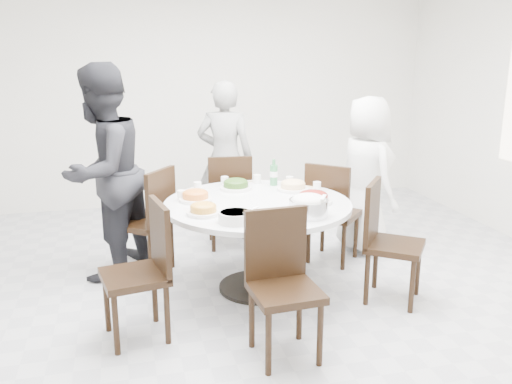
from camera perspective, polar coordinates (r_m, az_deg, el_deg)
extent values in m
cube|color=#BBBBC0|center=(4.38, -0.06, -11.41)|extent=(6.00, 6.00, 0.01)
cube|color=white|center=(6.89, -6.26, 10.30)|extent=(6.00, 0.01, 2.80)
cylinder|color=white|center=(4.45, 0.16, -5.71)|extent=(1.50, 1.50, 0.75)
cube|color=black|center=(5.06, 8.16, -2.08)|extent=(0.59, 0.59, 0.95)
cube|color=black|center=(5.41, -2.90, -0.83)|extent=(0.46, 0.46, 0.95)
cube|color=black|center=(4.86, -11.74, -2.98)|extent=(0.59, 0.59, 0.95)
cube|color=black|center=(3.77, -12.71, -8.34)|extent=(0.49, 0.49, 0.95)
cube|color=black|center=(3.47, 3.11, -10.10)|extent=(0.45, 0.45, 0.95)
cube|color=black|center=(4.36, 14.42, -5.24)|extent=(0.59, 0.59, 0.95)
imported|color=white|center=(5.32, 11.53, 1.73)|extent=(0.60, 0.81, 1.51)
imported|color=black|center=(5.74, -3.27, 3.57)|extent=(0.70, 0.59, 1.63)
imported|color=black|center=(4.78, -15.83, 1.96)|extent=(1.08, 1.13, 1.83)
cylinder|color=white|center=(4.71, -2.13, 0.71)|extent=(0.28, 0.28, 0.07)
cylinder|color=white|center=(4.69, 3.91, 0.61)|extent=(0.27, 0.27, 0.07)
cylinder|color=white|center=(4.38, -6.39, -0.47)|extent=(0.27, 0.27, 0.07)
cylinder|color=white|center=(4.32, 6.04, -0.66)|extent=(0.30, 0.30, 0.07)
cylinder|color=white|center=(4.02, -5.56, -1.92)|extent=(0.25, 0.25, 0.07)
cylinder|color=silver|center=(3.97, 5.55, -1.67)|extent=(0.29, 0.29, 0.12)
cylinder|color=white|center=(3.83, -2.19, -2.64)|extent=(0.25, 0.25, 0.08)
cylinder|color=#317B45|center=(4.84, 1.88, 2.09)|extent=(0.07, 0.07, 0.24)
cylinder|color=white|center=(4.86, -1.52, 1.21)|extent=(0.07, 0.07, 0.08)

